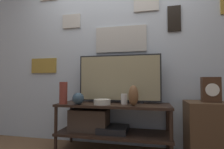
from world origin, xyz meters
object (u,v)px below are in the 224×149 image
Objects in this scene: candle_jar at (124,99)px; vase_tall_ceramic at (63,93)px; vase_round_glass at (78,99)px; mantel_clock at (211,90)px; vase_urn_stoneware at (133,95)px; television at (119,78)px; vase_wide_bowl at (102,102)px.

vase_tall_ceramic is at bearing -168.99° from candle_jar.
mantel_clock reaches higher than vase_round_glass.
vase_urn_stoneware is 0.84× the size of mantel_clock.
vase_wide_bowl is (-0.17, -0.21, -0.29)m from television.
candle_jar is 0.46× the size of mantel_clock.
vase_urn_stoneware reaches higher than vase_wide_bowl.
vase_tall_ceramic is 2.13× the size of candle_jar.
mantel_clock reaches higher than vase_wide_bowl.
vase_tall_ceramic is 0.97× the size of mantel_clock.
vase_urn_stoneware reaches higher than candle_jar.
television is 0.59m from vase_round_glass.
vase_wide_bowl is 0.75× the size of vase_tall_ceramic.
television is at bearing 51.76° from vase_wide_bowl.
television is 8.43× the size of candle_jar.
candle_jar is at bearing 15.52° from vase_round_glass.
vase_round_glass is 0.51× the size of mantel_clock.
television is at bearing 131.71° from vase_urn_stoneware.
television reaches higher than candle_jar.
television reaches higher than vase_urn_stoneware.
vase_wide_bowl is 1.43× the size of vase_round_glass.
vase_round_glass is 0.56m from candle_jar.
mantel_clock is (0.85, 0.12, 0.07)m from vase_urn_stoneware.
television is 4.57× the size of vase_urn_stoneware.
mantel_clock is at bearing 5.03° from vase_tall_ceramic.
vase_urn_stoneware is (0.67, 0.03, 0.05)m from vase_round_glass.
vase_urn_stoneware is 0.86m from mantel_clock.
television is 1.08m from mantel_clock.
vase_round_glass is 0.61× the size of vase_urn_stoneware.
television is at bearing 125.37° from candle_jar.
vase_wide_bowl is 0.29m from vase_round_glass.
candle_jar is (-0.13, 0.12, -0.05)m from vase_urn_stoneware.
vase_round_glass is (-0.45, -0.27, -0.25)m from television.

